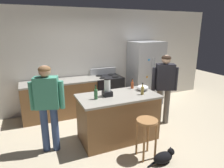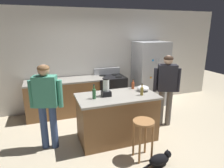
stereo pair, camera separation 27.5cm
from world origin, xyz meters
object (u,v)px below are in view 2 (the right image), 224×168
Objects in this scene: bar_stool at (143,130)px; mixing_bowl at (143,88)px; refrigerator at (150,74)px; stove_range at (110,92)px; cat at (160,159)px; bottle_vinegar at (142,91)px; kitchen_island at (117,117)px; person_by_sink_right at (167,84)px; bottle_cooking_sauce at (133,85)px; blender_appliance at (106,88)px; person_by_island_left at (46,99)px; bottle_olive_oil at (94,93)px.

mixing_bowl reaches higher than bar_stool.
bar_stool is (-1.41, -2.26, -0.37)m from refrigerator.
stove_range is 2.29m from bar_stool.
bottle_vinegar reaches higher than cat.
bottle_vinegar is (0.46, -0.14, 0.55)m from kitchen_island.
bar_stool is at bearing -114.16° from bottle_vinegar.
kitchen_island is at bearing -171.40° from person_by_sink_right.
person_by_sink_right is at bearing -56.99° from stove_range.
bottle_cooking_sauce is at bearing 87.40° from bottle_vinegar.
cat is 1.46× the size of blender_appliance.
blender_appliance reaches higher than kitchen_island.
refrigerator is 2.92m from cat.
bottle_olive_oil is (0.84, -0.14, 0.06)m from person_by_island_left.
refrigerator is 2.69m from bar_stool.
bottle_cooking_sauce is (1.79, 0.18, 0.04)m from person_by_island_left.
stove_range is at bearing 84.91° from bar_stool.
refrigerator is at bearing 43.23° from kitchen_island.
person_by_sink_right is 6.89× the size of bottle_vinegar.
refrigerator is at bearing 64.12° from cat.
bottle_olive_oil is 1.11× the size of mixing_bowl.
bottle_cooking_sauce is (0.30, 1.06, 0.46)m from bar_stool.
person_by_island_left reaches higher than kitchen_island.
cat is (-0.02, -2.55, -0.37)m from stove_range.
cat is at bearing -125.99° from person_by_sink_right.
mixing_bowl is (-0.99, -1.41, 0.07)m from refrigerator.
person_by_island_left is 1.80m from bottle_cooking_sauce.
bar_stool is (-0.20, -2.28, 0.07)m from stove_range.
refrigerator reaches higher than person_by_island_left.
refrigerator is at bearing 47.10° from bottle_cooking_sauce.
person_by_island_left is 4.50× the size of blender_appliance.
person_by_sink_right is at bearing 8.60° from kitchen_island.
bottle_olive_oil is at bearing 131.78° from bar_stool.
bottle_vinegar is 0.44m from bottle_cooking_sauce.
cat is 2.40× the size of bottle_cooking_sauce.
cat is at bearing -94.71° from bottle_cooking_sauce.
bottle_vinegar is at bearing -92.60° from bottle_cooking_sauce.
cat is 1.61m from bottle_cooking_sauce.
stove_range is 5.13× the size of bottle_cooking_sauce.
blender_appliance is at bearing 15.67° from bottle_olive_oil.
bottle_olive_oil is (-2.06, -1.53, 0.11)m from refrigerator.
stove_range is at bearing 92.46° from bottle_vinegar.
kitchen_island is at bearing 103.59° from bar_stool.
refrigerator is 7.75× the size of bottle_vinegar.
person_by_sink_right reaches higher than mixing_bowl.
bar_stool is at bearing -105.62° from bottle_cooking_sauce.
refrigerator reaches higher than stove_range.
bottle_cooking_sauce is (-0.78, 0.11, 0.02)m from person_by_sink_right.
bottle_cooking_sauce is 0.87× the size of mixing_bowl.
cat is (1.68, -1.14, -0.86)m from person_by_island_left.
person_by_island_left is 1.79m from bottle_vinegar.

